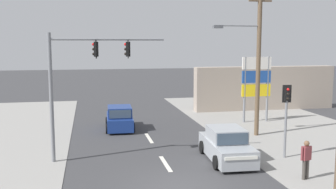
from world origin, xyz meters
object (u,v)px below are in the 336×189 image
object	(u,v)px
pedestal_signal_right_kerb	(286,109)
shopping_plaza_sign	(256,80)
traffic_signal_mast	(79,73)
sedan_receding_far	(226,146)
utility_pole_midground_right	(256,54)
pedestrian_at_kerb	(306,158)
hatchback_kerbside_parked	(120,119)

from	to	relation	value
pedestal_signal_right_kerb	shopping_plaza_sign	world-z (taller)	shopping_plaza_sign
traffic_signal_mast	sedan_receding_far	distance (m)	7.65
utility_pole_midground_right	traffic_signal_mast	world-z (taller)	utility_pole_midground_right
utility_pole_midground_right	pedestal_signal_right_kerb	size ratio (longest dim) A/B	2.54
sedan_receding_far	pedestrian_at_kerb	xyz separation A→B (m)	(2.23, -3.23, 0.22)
sedan_receding_far	traffic_signal_mast	bearing A→B (deg)	169.74
pedestrian_at_kerb	pedestal_signal_right_kerb	bearing A→B (deg)	77.39
shopping_plaza_sign	pedestrian_at_kerb	world-z (taller)	shopping_plaza_sign
shopping_plaza_sign	sedan_receding_far	xyz separation A→B (m)	(-5.13, -8.21, -2.28)
shopping_plaza_sign	hatchback_kerbside_parked	world-z (taller)	shopping_plaza_sign
pedestal_signal_right_kerb	hatchback_kerbside_parked	distance (m)	10.96
sedan_receding_far	pedestrian_at_kerb	bearing A→B (deg)	-55.39
utility_pole_midground_right	pedestrian_at_kerb	distance (m)	8.66
shopping_plaza_sign	pedestrian_at_kerb	xyz separation A→B (m)	(-2.90, -11.44, -2.06)
pedestal_signal_right_kerb	pedestrian_at_kerb	world-z (taller)	pedestal_signal_right_kerb
shopping_plaza_sign	sedan_receding_far	size ratio (longest dim) A/B	1.07
pedestal_signal_right_kerb	sedan_receding_far	distance (m)	3.37
pedestal_signal_right_kerb	pedestrian_at_kerb	distance (m)	3.41
pedestrian_at_kerb	shopping_plaza_sign	bearing A→B (deg)	75.78
utility_pole_midground_right	sedan_receding_far	distance (m)	6.94
traffic_signal_mast	sedan_receding_far	bearing A→B (deg)	-10.26
traffic_signal_mast	pedestrian_at_kerb	distance (m)	10.50
pedestal_signal_right_kerb	shopping_plaza_sign	xyz separation A→B (m)	(2.23, 8.44, 0.57)
traffic_signal_mast	pedestal_signal_right_kerb	distance (m)	9.88
shopping_plaza_sign	utility_pole_midground_right	bearing A→B (deg)	-114.80
hatchback_kerbside_parked	shopping_plaza_sign	bearing A→B (deg)	2.85
shopping_plaza_sign	sedan_receding_far	bearing A→B (deg)	-121.96
shopping_plaza_sign	pedestal_signal_right_kerb	bearing A→B (deg)	-104.79
pedestal_signal_right_kerb	sedan_receding_far	world-z (taller)	pedestal_signal_right_kerb
shopping_plaza_sign	pedestrian_at_kerb	size ratio (longest dim) A/B	2.82
sedan_receding_far	pedestrian_at_kerb	world-z (taller)	pedestrian_at_kerb
pedestal_signal_right_kerb	traffic_signal_mast	bearing A→B (deg)	171.46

